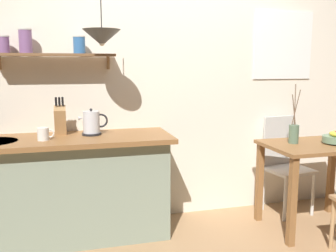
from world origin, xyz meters
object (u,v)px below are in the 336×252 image
at_px(dining_chair_far, 284,160).
at_px(coffee_mug_by_sink, 44,134).
at_px(knife_block, 60,120).
at_px(fruit_bowl, 336,138).
at_px(dining_table, 315,160).
at_px(pendant_lamp, 102,38).
at_px(twig_vase, 294,133).
at_px(electric_kettle, 92,123).

relative_size(dining_chair_far, coffee_mug_by_sink, 7.34).
relative_size(knife_block, coffee_mug_by_sink, 2.48).
bearing_deg(dining_chair_far, coffee_mug_by_sink, -175.09).
bearing_deg(fruit_bowl, dining_table, 165.00).
bearing_deg(knife_block, pendant_lamp, -38.35).
distance_m(twig_vase, coffee_mug_by_sink, 2.13).
xyz_separation_m(twig_vase, knife_block, (-2.00, 0.38, 0.14)).
distance_m(knife_block, pendant_lamp, 0.79).
relative_size(fruit_bowl, pendant_lamp, 0.55).
bearing_deg(knife_block, dining_table, -11.89).
distance_m(twig_vase, knife_block, 2.04).
xyz_separation_m(fruit_bowl, coffee_mug_by_sink, (-2.47, 0.29, 0.11)).
relative_size(dining_table, dining_chair_far, 0.93).
bearing_deg(fruit_bowl, pendant_lamp, 173.37).
xyz_separation_m(dining_table, knife_block, (-2.18, 0.46, 0.38)).
xyz_separation_m(dining_table, electric_kettle, (-1.93, 0.38, 0.35)).
height_order(dining_table, knife_block, knife_block).
height_order(electric_kettle, coffee_mug_by_sink, electric_kettle).
height_order(fruit_bowl, electric_kettle, electric_kettle).
relative_size(twig_vase, electric_kettle, 2.13).
bearing_deg(dining_table, twig_vase, 157.85).
bearing_deg(dining_table, electric_kettle, 168.73).
height_order(dining_table, pendant_lamp, pendant_lamp).
relative_size(dining_table, fruit_bowl, 3.73).
relative_size(dining_chair_far, electric_kettle, 3.89).
bearing_deg(coffee_mug_by_sink, twig_vase, -4.56).
xyz_separation_m(fruit_bowl, knife_block, (-2.35, 0.50, 0.18)).
height_order(dining_table, coffee_mug_by_sink, coffee_mug_by_sink).
bearing_deg(knife_block, coffee_mug_by_sink, -120.47).
bearing_deg(dining_chair_far, knife_block, 179.48).
distance_m(electric_kettle, coffee_mug_by_sink, 0.41).
height_order(electric_kettle, pendant_lamp, pendant_lamp).
bearing_deg(coffee_mug_by_sink, dining_chair_far, 4.91).
bearing_deg(dining_table, knife_block, 168.11).
distance_m(dining_table, electric_kettle, 2.00).
bearing_deg(pendant_lamp, fruit_bowl, -6.63).
xyz_separation_m(dining_table, twig_vase, (-0.19, 0.08, 0.24)).
distance_m(electric_kettle, knife_block, 0.27).
relative_size(fruit_bowl, twig_vase, 0.46).
bearing_deg(dining_chair_far, fruit_bowl, -67.20).
height_order(twig_vase, knife_block, twig_vase).
xyz_separation_m(dining_chair_far, twig_vase, (-0.15, -0.36, 0.35)).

